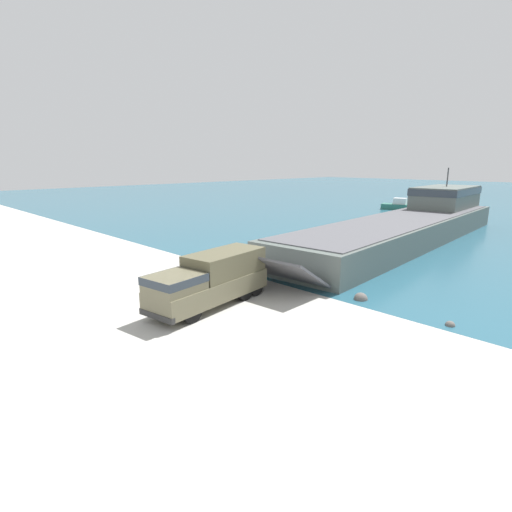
# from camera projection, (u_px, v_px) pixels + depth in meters

# --- Properties ---
(ground_plane) EXTENTS (240.00, 240.00, 0.00)m
(ground_plane) POSITION_uv_depth(u_px,v_px,m) (217.00, 287.00, 27.36)
(ground_plane) COLOR #B7B5AD
(landing_craft) EXTENTS (10.61, 43.87, 7.68)m
(landing_craft) POSITION_uv_depth(u_px,v_px,m) (413.00, 222.00, 44.59)
(landing_craft) COLOR #56605B
(landing_craft) RESTS_ON ground_plane
(military_truck) EXTENTS (3.71, 8.47, 3.05)m
(military_truck) POSITION_uv_depth(u_px,v_px,m) (210.00, 279.00, 23.55)
(military_truck) COLOR #6B664C
(military_truck) RESTS_ON ground_plane
(soldier_on_ramp) EXTENTS (0.27, 0.46, 1.70)m
(soldier_on_ramp) POSITION_uv_depth(u_px,v_px,m) (187.00, 278.00, 26.09)
(soldier_on_ramp) COLOR #566042
(soldier_on_ramp) RESTS_ON ground_plane
(moored_boat_a) EXTENTS (7.74, 4.60, 2.07)m
(moored_boat_a) POSITION_uv_depth(u_px,v_px,m) (402.00, 206.00, 71.96)
(moored_boat_a) COLOR #2D7060
(moored_boat_a) RESTS_ON ground_plane
(cargo_crate) EXTENTS (0.92, 1.00, 0.67)m
(cargo_crate) POSITION_uv_depth(u_px,v_px,m) (153.00, 292.00, 25.16)
(cargo_crate) COLOR #566042
(cargo_crate) RESTS_ON ground_plane
(shoreline_rock_a) EXTENTS (0.58, 0.58, 0.58)m
(shoreline_rock_a) POSITION_uv_depth(u_px,v_px,m) (220.00, 269.00, 31.86)
(shoreline_rock_a) COLOR #66605B
(shoreline_rock_a) RESTS_ON ground_plane
(shoreline_rock_b) EXTENTS (0.58, 0.58, 0.58)m
(shoreline_rock_b) POSITION_uv_depth(u_px,v_px,m) (192.00, 261.00, 34.40)
(shoreline_rock_b) COLOR gray
(shoreline_rock_b) RESTS_ON ground_plane
(shoreline_rock_c) EXTENTS (0.86, 0.86, 0.86)m
(shoreline_rock_c) POSITION_uv_depth(u_px,v_px,m) (361.00, 299.00, 24.87)
(shoreline_rock_c) COLOR #66605B
(shoreline_rock_c) RESTS_ON ground_plane
(shoreline_rock_d) EXTENTS (0.50, 0.50, 0.50)m
(shoreline_rock_d) POSITION_uv_depth(u_px,v_px,m) (450.00, 326.00, 20.86)
(shoreline_rock_d) COLOR #66605B
(shoreline_rock_d) RESTS_ON ground_plane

